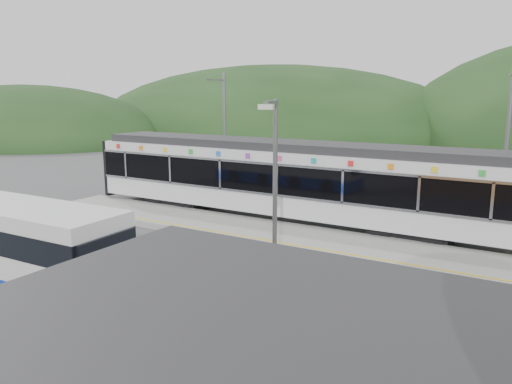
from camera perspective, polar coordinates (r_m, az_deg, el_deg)
The scene contains 8 objects.
ground at distance 17.66m, azimuth -0.36°, elevation -8.35°, with size 120.00×120.00×0.00m, color #4C4C4F.
hills at distance 20.55m, azimuth 22.79°, elevation -6.41°, with size 146.00×149.00×26.00m.
platform at distance 20.37m, azimuth 4.46°, elevation -5.25°, with size 26.00×3.20×0.30m, color #9E9E99.
yellow_line at distance 19.22m, azimuth 2.74°, elevation -5.76°, with size 26.00×0.10×0.01m, color yellow.
train at distance 23.16m, azimuth 3.13°, elevation 1.64°, with size 20.44×3.01×3.74m.
catenary_mast_west at distance 27.72m, azimuth -3.65°, elevation 6.52°, with size 0.18×1.80×7.00m.
catenary_mast_east at distance 22.98m, azimuth 26.67°, elevation 4.38°, with size 0.18×1.80×7.00m.
lamp_post at distance 12.50m, azimuth 1.92°, elevation -0.12°, with size 0.38×1.06×5.79m.
Camera 1 is at (8.59, -14.25, 5.93)m, focal length 35.00 mm.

